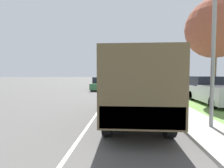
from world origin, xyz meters
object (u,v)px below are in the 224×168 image
(car_second_ahead, at_px, (126,81))
(car_fourth_ahead, at_px, (114,78))
(military_truck, at_px, (134,84))
(car_third_ahead, at_px, (125,79))
(pickup_truck, at_px, (213,91))
(lamp_post, at_px, (209,8))
(car_nearest_ahead, at_px, (99,84))

(car_second_ahead, relative_size, car_fourth_ahead, 0.90)
(car_second_ahead, bearing_deg, military_truck, -89.96)
(car_third_ahead, relative_size, pickup_truck, 0.86)
(military_truck, distance_m, car_second_ahead, 26.90)
(car_third_ahead, height_order, pickup_truck, pickup_truck)
(lamp_post, bearing_deg, military_truck, 151.85)
(car_fourth_ahead, bearing_deg, car_third_ahead, -73.58)
(military_truck, distance_m, car_nearest_ahead, 15.23)
(car_fourth_ahead, height_order, pickup_truck, pickup_truck)
(car_third_ahead, distance_m, car_fourth_ahead, 13.28)
(car_second_ahead, xyz_separation_m, car_third_ahead, (-0.32, 15.09, 0.08))
(lamp_post, bearing_deg, car_fourth_ahead, 96.83)
(military_truck, distance_m, car_fourth_ahead, 54.87)
(pickup_truck, xyz_separation_m, lamp_post, (-3.16, -5.99, 3.59))
(car_second_ahead, distance_m, pickup_truck, 23.05)
(car_third_ahead, bearing_deg, car_second_ahead, -88.79)
(pickup_truck, bearing_deg, car_third_ahead, 99.31)
(car_second_ahead, xyz_separation_m, lamp_post, (2.65, -28.29, 3.82))
(car_nearest_ahead, bearing_deg, car_fourth_ahead, 90.49)
(lamp_post, bearing_deg, car_third_ahead, 93.92)
(car_second_ahead, height_order, lamp_post, lamp_post)
(military_truck, height_order, car_fourth_ahead, military_truck)
(car_nearest_ahead, distance_m, car_third_ahead, 27.45)
(car_fourth_ahead, distance_m, lamp_post, 56.65)
(car_nearest_ahead, height_order, pickup_truck, pickup_truck)
(military_truck, relative_size, car_third_ahead, 1.73)
(car_fourth_ahead, xyz_separation_m, pickup_truck, (9.89, -50.13, 0.27))
(car_third_ahead, relative_size, car_fourth_ahead, 1.01)
(military_truck, xyz_separation_m, pickup_truck, (5.80, 4.58, -0.73))
(car_second_ahead, height_order, car_fourth_ahead, car_second_ahead)
(military_truck, relative_size, pickup_truck, 1.49)
(car_fourth_ahead, bearing_deg, car_nearest_ahead, -89.51)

